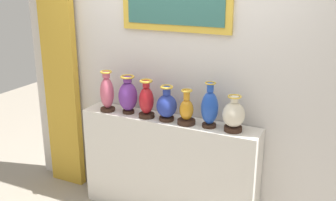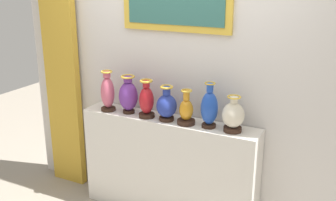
{
  "view_description": "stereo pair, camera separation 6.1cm",
  "coord_description": "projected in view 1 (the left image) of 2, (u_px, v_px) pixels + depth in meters",
  "views": [
    {
      "loc": [
        1.5,
        -3.06,
        2.24
      ],
      "look_at": [
        0.0,
        0.0,
        1.15
      ],
      "focal_mm": 42.71,
      "sensor_mm": 36.0,
      "label": 1
    },
    {
      "loc": [
        1.55,
        -3.03,
        2.24
      ],
      "look_at": [
        0.0,
        0.0,
        1.15
      ],
      "focal_mm": 42.71,
      "sensor_mm": 36.0,
      "label": 2
    }
  ],
  "objects": [
    {
      "name": "vase_crimson",
      "position": [
        146.0,
        101.0,
        3.62
      ],
      "size": [
        0.15,
        0.15,
        0.35
      ],
      "color": "#382319",
      "rests_on": "display_shelf"
    },
    {
      "name": "vase_ivory",
      "position": [
        234.0,
        115.0,
        3.31
      ],
      "size": [
        0.19,
        0.19,
        0.31
      ],
      "color": "#382319",
      "rests_on": "display_shelf"
    },
    {
      "name": "back_wall",
      "position": [
        178.0,
        69.0,
        3.67
      ],
      "size": [
        3.4,
        0.14,
        2.78
      ],
      "color": "silver",
      "rests_on": "ground_plane"
    },
    {
      "name": "vase_cobalt",
      "position": [
        167.0,
        106.0,
        3.55
      ],
      "size": [
        0.18,
        0.18,
        0.32
      ],
      "color": "#382319",
      "rests_on": "display_shelf"
    },
    {
      "name": "vase_rose",
      "position": [
        107.0,
        93.0,
        3.79
      ],
      "size": [
        0.14,
        0.14,
        0.39
      ],
      "color": "#382319",
      "rests_on": "display_shelf"
    },
    {
      "name": "vase_sapphire",
      "position": [
        210.0,
        108.0,
        3.39
      ],
      "size": [
        0.15,
        0.15,
        0.4
      ],
      "color": "#382319",
      "rests_on": "display_shelf"
    },
    {
      "name": "vase_amber",
      "position": [
        186.0,
        111.0,
        3.47
      ],
      "size": [
        0.16,
        0.16,
        0.31
      ],
      "color": "#382319",
      "rests_on": "display_shelf"
    },
    {
      "name": "curtain_gold",
      "position": [
        61.0,
        85.0,
        4.2
      ],
      "size": [
        0.4,
        0.08,
        2.24
      ],
      "primitive_type": "cube",
      "color": "gold",
      "rests_on": "ground_plane"
    },
    {
      "name": "display_shelf",
      "position": [
        168.0,
        167.0,
        3.78
      ],
      "size": [
        1.7,
        0.29,
        0.98
      ],
      "primitive_type": "cube",
      "color": "silver",
      "rests_on": "ground_plane"
    },
    {
      "name": "vase_violet",
      "position": [
        128.0,
        96.0,
        3.73
      ],
      "size": [
        0.18,
        0.18,
        0.36
      ],
      "color": "#382319",
      "rests_on": "display_shelf"
    }
  ]
}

